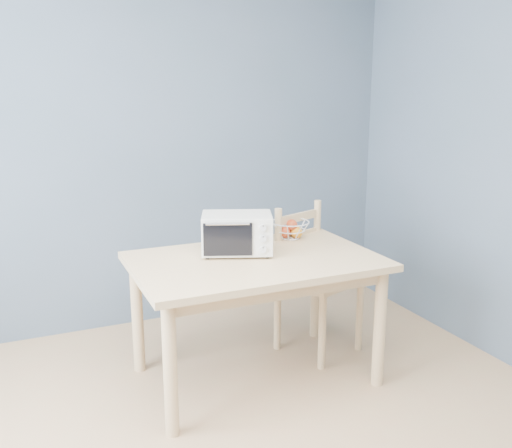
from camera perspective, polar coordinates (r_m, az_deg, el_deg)
name	(u,v)px	position (r m, az deg, el deg)	size (l,w,h in m)	color
room	(261,210)	(1.95, 0.54, 1.39)	(4.01, 4.51, 2.61)	tan
dining_table	(255,275)	(3.31, -0.06, -5.10)	(1.40, 0.90, 0.75)	#D7B681
toaster_oven	(234,233)	(3.34, -2.19, -0.90)	(0.48, 0.40, 0.24)	silver
fruit_basket	(290,229)	(3.69, 3.42, -0.50)	(0.29, 0.29, 0.13)	white
dining_chair	(314,280)	(3.78, 5.83, -5.60)	(0.57, 0.57, 0.96)	#D7B681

